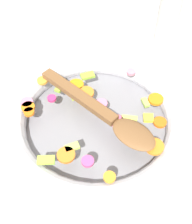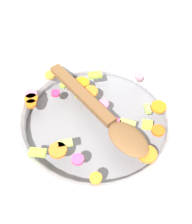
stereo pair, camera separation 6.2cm
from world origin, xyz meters
name	(u,v)px [view 1 (the left image)]	position (x,y,z in m)	size (l,w,h in m)	color
ground_plane	(96,127)	(0.00, 0.00, 0.00)	(4.00, 4.00, 0.00)	silver
skillet	(96,120)	(0.00, 0.00, 0.02)	(0.39, 0.39, 0.05)	slate
chopped_vegetables	(93,114)	(-0.01, 0.00, 0.05)	(0.29, 0.30, 0.01)	orange
wooden_spoon	(107,116)	(0.01, -0.03, 0.06)	(0.12, 0.28, 0.01)	brown
pepper_mill	(169,13)	(0.30, 0.15, 0.09)	(0.05, 0.05, 0.20)	#B2ADA3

